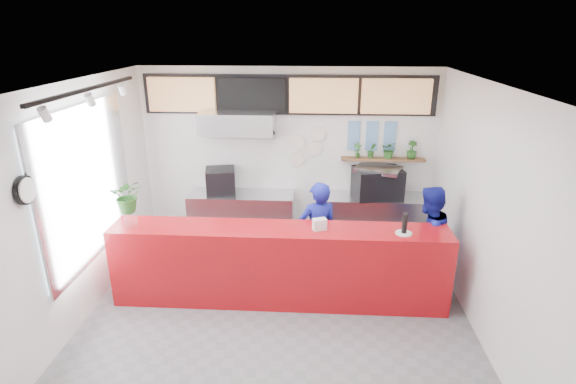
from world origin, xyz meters
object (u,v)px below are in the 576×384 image
at_px(espresso_machine, 377,183).
at_px(staff_right, 426,239).
at_px(staff_center, 318,234).
at_px(service_counter, 279,265).
at_px(panini_oven, 221,181).
at_px(pepper_mill, 405,223).

relative_size(espresso_machine, staff_right, 0.49).
height_order(espresso_machine, staff_center, staff_center).
xyz_separation_m(espresso_machine, staff_center, (-0.99, -1.28, -0.36)).
relative_size(service_counter, staff_right, 2.88).
bearing_deg(espresso_machine, service_counter, -141.92).
height_order(panini_oven, staff_center, staff_center).
bearing_deg(staff_center, pepper_mill, 132.50).
bearing_deg(service_counter, panini_oven, 122.51).
distance_m(panini_oven, pepper_mill, 3.34).
xyz_separation_m(panini_oven, staff_center, (1.66, -1.28, -0.33)).
relative_size(service_counter, staff_center, 2.86).
bearing_deg(staff_right, panini_oven, -60.47).
xyz_separation_m(panini_oven, espresso_machine, (2.66, 0.00, 0.03)).
relative_size(service_counter, panini_oven, 9.32).
bearing_deg(staff_center, service_counter, 25.73).
bearing_deg(espresso_machine, staff_right, -80.06).
bearing_deg(staff_right, espresso_machine, -105.67).
bearing_deg(staff_right, pepper_mill, 12.36).
distance_m(espresso_machine, staff_center, 1.66).
height_order(service_counter, staff_center, staff_center).
bearing_deg(panini_oven, staff_center, -49.28).
height_order(staff_right, pepper_mill, staff_right).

